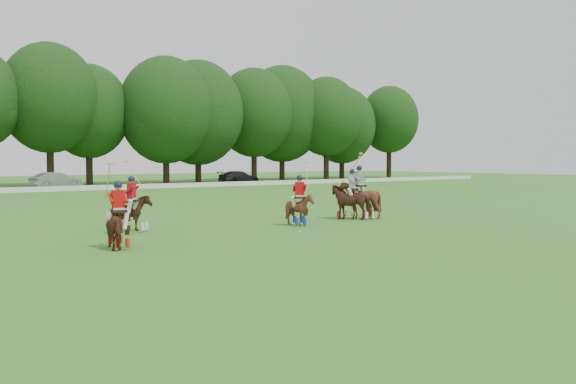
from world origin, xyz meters
TOP-DOWN VIEW (x-y plane):
  - ground at (0.00, 0.00)m, footprint 180.00×180.00m
  - boundary_rail at (0.00, 38.00)m, footprint 120.00×0.10m
  - car_mid at (5.35, 42.50)m, footprint 4.86×2.67m
  - car_right at (25.13, 42.50)m, footprint 4.95×2.30m
  - polo_red_a at (-5.49, 2.19)m, footprint 1.02×1.69m
  - polo_red_b at (-3.31, 6.16)m, footprint 1.79×1.77m
  - polo_red_c at (3.09, 4.06)m, footprint 1.57×1.61m
  - polo_stripe_a at (6.72, 4.81)m, footprint 1.89×1.96m
  - polo_stripe_b at (7.13, 4.76)m, footprint 1.54×1.70m
  - polo_ball at (1.49, 2.01)m, footprint 0.09×0.09m

SIDE VIEW (x-z plane):
  - ground at x=0.00m, z-range 0.00..0.00m
  - polo_ball at x=1.49m, z-range 0.00..0.09m
  - boundary_rail at x=0.00m, z-range 0.00..0.44m
  - car_right at x=25.13m, z-range 0.00..1.40m
  - polo_red_c at x=3.09m, z-range -0.58..2.04m
  - polo_red_b at x=-3.31m, z-range -0.59..2.06m
  - polo_red_a at x=-5.49m, z-range -0.58..2.04m
  - car_mid at x=5.35m, z-range 0.00..1.52m
  - polo_stripe_a at x=6.72m, z-range -0.59..2.24m
  - polo_stripe_b at x=7.13m, z-range -0.60..2.39m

